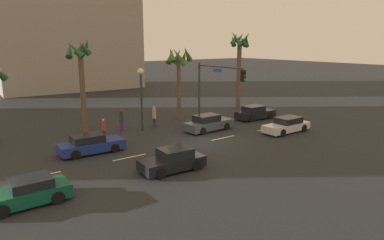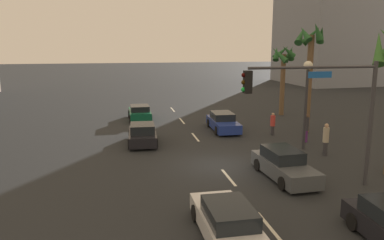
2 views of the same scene
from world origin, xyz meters
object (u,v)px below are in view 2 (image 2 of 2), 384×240
at_px(streetlamp, 307,87).
at_px(pedestrian_0, 326,139).
at_px(car_1, 140,113).
at_px(pedestrian_2, 306,127).
at_px(traffic_signal, 327,102).
at_px(car_3, 227,222).
at_px(car_0, 223,122).
at_px(palm_tree_3, 310,54).
at_px(car_4, 143,134).
at_px(palm_tree_0, 284,62).
at_px(pedestrian_1, 273,123).
at_px(building_2, 343,0).
at_px(car_5, 284,165).

distance_m(streetlamp, pedestrian_0, 3.34).
height_order(car_1, pedestrian_2, pedestrian_2).
bearing_deg(traffic_signal, car_3, -56.56).
height_order(car_3, traffic_signal, traffic_signal).
relative_size(car_0, traffic_signal, 0.71).
distance_m(traffic_signal, streetlamp, 6.72).
relative_size(traffic_signal, palm_tree_3, 0.79).
height_order(car_3, car_4, car_4).
height_order(car_0, palm_tree_0, palm_tree_0).
distance_m(pedestrian_1, pedestrian_2, 2.67).
bearing_deg(pedestrian_0, building_2, 147.94).
relative_size(car_0, car_1, 1.15).
distance_m(car_1, pedestrian_2, 14.40).
height_order(car_0, car_3, car_0).
height_order(traffic_signal, pedestrian_0, traffic_signal).
relative_size(car_1, pedestrian_0, 2.03).
xyz_separation_m(traffic_signal, pedestrian_0, (-4.75, 2.89, -2.99)).
bearing_deg(pedestrian_2, building_2, 146.11).
xyz_separation_m(palm_tree_3, building_2, (-32.66, 22.39, 7.68)).
relative_size(pedestrian_0, building_2, 0.07).
height_order(car_3, streetlamp, streetlamp).
bearing_deg(pedestrian_0, traffic_signal, -31.32).
bearing_deg(pedestrian_1, car_1, -129.55).
bearing_deg(car_4, pedestrian_1, 93.83).
bearing_deg(car_3, car_1, -175.26).
bearing_deg(car_0, car_3, -14.89).
distance_m(car_4, pedestrian_2, 10.97).
height_order(streetlamp, pedestrian_0, streetlamp).
distance_m(pedestrian_0, palm_tree_3, 7.82).
distance_m(streetlamp, pedestrian_2, 3.42).
xyz_separation_m(pedestrian_0, palm_tree_3, (-5.96, 1.80, 4.74)).
distance_m(pedestrian_2, palm_tree_3, 5.72).
relative_size(car_1, palm_tree_0, 0.61).
bearing_deg(car_1, car_4, -1.90).
bearing_deg(car_1, building_2, 126.79).
bearing_deg(car_1, palm_tree_3, 60.04).
xyz_separation_m(car_3, pedestrian_2, (-11.55, 8.80, 0.42)).
height_order(car_5, streetlamp, streetlamp).
height_order(car_4, pedestrian_0, pedestrian_0).
height_order(car_1, building_2, building_2).
bearing_deg(pedestrian_2, pedestrian_1, -147.10).
relative_size(car_3, traffic_signal, 0.72).
height_order(car_0, traffic_signal, traffic_signal).
bearing_deg(palm_tree_0, building_2, 140.51).
bearing_deg(car_0, pedestrian_2, 45.60).
distance_m(car_4, building_2, 50.16).
xyz_separation_m(car_5, traffic_signal, (1.57, 1.17, 3.36)).
xyz_separation_m(car_3, palm_tree_0, (-21.11, 11.28, 4.28)).
distance_m(car_0, car_3, 16.56).
bearing_deg(car_5, palm_tree_3, 147.36).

